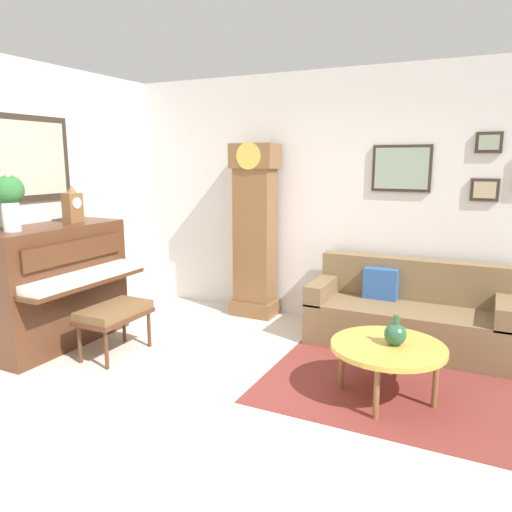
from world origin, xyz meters
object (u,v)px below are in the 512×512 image
object	(u,v)px
mantel_clock	(73,206)
flower_vase	(10,196)
green_jug	(395,334)
couch	(407,315)
piano_bench	(114,314)
grandfather_clock	(255,236)
coffee_table	(388,348)
piano	(56,285)

from	to	relation	value
mantel_clock	flower_vase	xyz separation A→B (m)	(-0.00, -0.71, 0.14)
mantel_clock	green_jug	world-z (taller)	mantel_clock
couch	flower_vase	distance (m)	3.91
piano_bench	mantel_clock	world-z (taller)	mantel_clock
grandfather_clock	couch	size ratio (longest dim) A/B	1.07
grandfather_clock	flower_vase	size ratio (longest dim) A/B	3.50
coffee_table	mantel_clock	distance (m)	3.37
piano_bench	coffee_table	distance (m)	2.52
piano	green_jug	bearing A→B (deg)	5.06
piano_bench	flower_vase	world-z (taller)	flower_vase
couch	mantel_clock	xyz separation A→B (m)	(-3.18, -1.21, 1.06)
piano_bench	mantel_clock	size ratio (longest dim) A/B	1.84
mantel_clock	flower_vase	bearing A→B (deg)	-90.04
grandfather_clock	green_jug	distance (m)	2.40
piano	green_jug	xyz separation A→B (m)	(3.28, 0.29, -0.08)
green_jug	flower_vase	bearing A→B (deg)	-167.71
piano_bench	grandfather_clock	bearing A→B (deg)	68.69
couch	flower_vase	xyz separation A→B (m)	(-3.18, -1.92, 1.21)
piano	mantel_clock	world-z (taller)	mantel_clock
grandfather_clock	piano	bearing A→B (deg)	-129.19
piano_bench	grandfather_clock	xyz separation A→B (m)	(0.66, 1.68, 0.56)
piano_bench	mantel_clock	bearing A→B (deg)	159.48
piano_bench	green_jug	distance (m)	2.57
grandfather_clock	couch	world-z (taller)	grandfather_clock
piano_bench	coffee_table	bearing A→B (deg)	5.79
piano_bench	grandfather_clock	size ratio (longest dim) A/B	0.34
piano_bench	flower_vase	distance (m)	1.40
piano_bench	coffee_table	size ratio (longest dim) A/B	0.80
coffee_table	green_jug	bearing A→B (deg)	23.12
couch	flower_vase	bearing A→B (deg)	-148.87
coffee_table	couch	bearing A→B (deg)	92.13
piano	couch	xyz separation A→B (m)	(3.19, 1.50, -0.30)
couch	coffee_table	xyz separation A→B (m)	(0.05, -1.23, 0.10)
grandfather_clock	couch	xyz separation A→B (m)	(1.80, -0.20, -0.65)
piano	piano_bench	distance (m)	0.76
piano	green_jug	distance (m)	3.29
grandfather_clock	coffee_table	size ratio (longest dim) A/B	2.31
couch	coffee_table	size ratio (longest dim) A/B	2.16
piano_bench	flower_vase	bearing A→B (deg)	-148.78
piano	mantel_clock	bearing A→B (deg)	89.56
piano	mantel_clock	size ratio (longest dim) A/B	3.79
grandfather_clock	coffee_table	xyz separation A→B (m)	(1.85, -1.43, -0.56)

